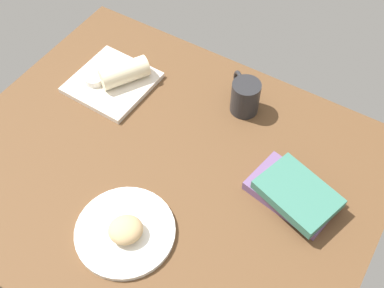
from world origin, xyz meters
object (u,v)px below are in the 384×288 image
(book_stack, at_px, (295,194))
(round_plate, at_px, (125,231))
(sauce_cup, at_px, (94,79))
(coffee_mug, at_px, (245,96))
(square_plate, at_px, (112,83))
(scone_pastry, at_px, (126,230))
(breakfast_wrap, at_px, (124,73))

(book_stack, bearing_deg, round_plate, 44.22)
(sauce_cup, height_order, coffee_mug, coffee_mug)
(square_plate, bearing_deg, scone_pastry, 131.25)
(scone_pastry, distance_m, book_stack, 0.42)
(round_plate, xyz_separation_m, coffee_mug, (-0.05, -0.49, 0.04))
(square_plate, xyz_separation_m, coffee_mug, (-0.38, -0.12, 0.04))
(square_plate, xyz_separation_m, breakfast_wrap, (-0.03, -0.02, 0.04))
(coffee_mug, bearing_deg, scone_pastry, 84.97)
(scone_pastry, xyz_separation_m, breakfast_wrap, (0.30, -0.40, 0.01))
(sauce_cup, xyz_separation_m, coffee_mug, (-0.42, -0.15, 0.02))
(round_plate, height_order, square_plate, square_plate)
(scone_pastry, bearing_deg, breakfast_wrap, -53.33)
(square_plate, distance_m, sauce_cup, 0.05)
(round_plate, bearing_deg, coffee_mug, -96.20)
(round_plate, xyz_separation_m, book_stack, (-0.30, -0.29, 0.02))
(round_plate, bearing_deg, book_stack, -135.78)
(sauce_cup, relative_size, coffee_mug, 0.52)
(square_plate, height_order, book_stack, book_stack)
(square_plate, bearing_deg, sauce_cup, 34.61)
(coffee_mug, bearing_deg, square_plate, 18.05)
(square_plate, distance_m, book_stack, 0.63)
(scone_pastry, xyz_separation_m, square_plate, (0.33, -0.38, -0.03))
(book_stack, xyz_separation_m, coffee_mug, (0.25, -0.20, 0.02))
(round_plate, height_order, sauce_cup, sauce_cup)
(sauce_cup, distance_m, book_stack, 0.67)
(breakfast_wrap, xyz_separation_m, book_stack, (-0.59, 0.10, -0.02))
(breakfast_wrap, distance_m, book_stack, 0.60)
(square_plate, relative_size, book_stack, 0.93)
(round_plate, xyz_separation_m, square_plate, (0.32, -0.37, 0.00))
(sauce_cup, bearing_deg, scone_pastry, 136.84)
(sauce_cup, height_order, book_stack, book_stack)
(square_plate, xyz_separation_m, sauce_cup, (0.04, 0.03, 0.02))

